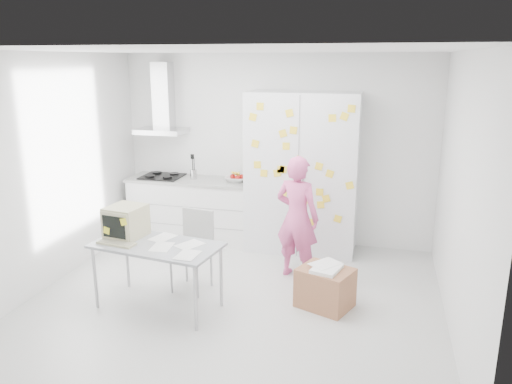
% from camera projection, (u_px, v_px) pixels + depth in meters
% --- Properties ---
extents(floor, '(4.50, 4.00, 0.02)m').
position_uv_depth(floor, '(237.00, 298.00, 5.65)').
color(floor, silver).
rests_on(floor, ground).
extents(walls, '(4.52, 4.01, 2.70)m').
position_uv_depth(walls, '(253.00, 168.00, 5.97)').
color(walls, white).
rests_on(walls, ground).
extents(ceiling, '(4.50, 4.00, 0.02)m').
position_uv_depth(ceiling, '(234.00, 50.00, 4.95)').
color(ceiling, white).
rests_on(ceiling, walls).
extents(counter_run, '(1.84, 0.63, 1.28)m').
position_uv_depth(counter_run, '(192.00, 208.00, 7.41)').
color(counter_run, white).
rests_on(counter_run, ground).
extents(range_hood, '(0.70, 0.48, 1.01)m').
position_uv_depth(range_hood, '(163.00, 106.00, 7.26)').
color(range_hood, silver).
rests_on(range_hood, walls).
extents(tall_cabinet, '(1.50, 0.68, 2.20)m').
position_uv_depth(tall_cabinet, '(302.00, 173.00, 6.82)').
color(tall_cabinet, silver).
rests_on(tall_cabinet, ground).
extents(person, '(0.64, 0.51, 1.52)m').
position_uv_depth(person, '(297.00, 218.00, 6.02)').
color(person, '#DC5593').
rests_on(person, ground).
extents(desk, '(1.43, 0.86, 1.07)m').
position_uv_depth(desk, '(137.00, 232.00, 5.37)').
color(desk, '#94989E').
rests_on(desk, ground).
extents(chair, '(0.48, 0.48, 0.93)m').
position_uv_depth(chair, '(194.00, 245.00, 5.79)').
color(chair, '#A4A4A2').
rests_on(chair, ground).
extents(cardboard_box, '(0.67, 0.61, 0.48)m').
position_uv_depth(cardboard_box, '(325.00, 287.00, 5.40)').
color(cardboard_box, '#A06745').
rests_on(cardboard_box, ground).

